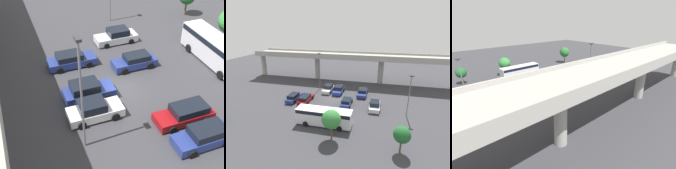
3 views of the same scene
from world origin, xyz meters
TOP-DOWN VIEW (x-y plane):
  - ground_plane at (0.00, 0.00)m, footprint 117.86×117.86m
  - parked_car_0 at (-8.51, -3.16)m, footprint 2.08×4.74m
  - parked_car_1 at (-5.82, -3.18)m, footprint 2.13×4.88m
  - parked_car_2 at (-2.84, 3.55)m, footprint 2.17×4.56m
  - parked_car_3 at (-0.20, 3.28)m, footprint 2.26×4.48m
  - parked_car_4 at (2.93, -2.71)m, footprint 2.03×4.51m
  - parked_car_5 at (5.46, 3.25)m, footprint 2.18×4.88m
  - parked_car_6 at (8.54, -2.94)m, footprint 2.23×4.83m
  - shuttle_bus at (0.83, -10.70)m, footprint 9.04×2.63m
  - lamp_post_near_aisle at (-5.53, 5.19)m, footprint 0.70×0.35m

SIDE VIEW (x-z plane):
  - ground_plane at x=0.00m, z-range 0.00..0.00m
  - parked_car_4 at x=2.93m, z-range -0.02..1.43m
  - parked_car_5 at x=5.46m, z-range -0.03..1.47m
  - parked_car_1 at x=-5.82m, z-range -0.02..1.47m
  - parked_car_0 at x=-8.51m, z-range -0.03..1.52m
  - parked_car_6 at x=8.54m, z-range -0.08..1.58m
  - parked_car_2 at x=-2.84m, z-range -0.07..1.62m
  - parked_car_3 at x=-0.20m, z-range -0.05..1.66m
  - shuttle_bus at x=0.83m, z-range 0.27..3.06m
  - lamp_post_near_aisle at x=-5.53m, z-range 0.70..9.73m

